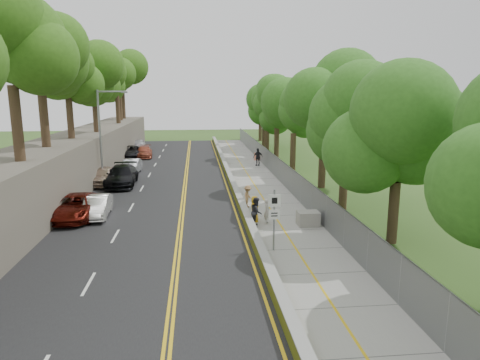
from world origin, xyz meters
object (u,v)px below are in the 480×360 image
Objects in this scene: painter_0 at (254,209)px; car_2 at (76,207)px; streetlight at (103,131)px; construction_barrel at (256,156)px; car_1 at (97,206)px; concrete_block at (308,218)px; person_far at (258,157)px; signpost at (274,213)px.

car_2 is at bearing 76.29° from painter_0.
streetlight is 9.22× the size of construction_barrel.
car_1 is at bearing 73.98° from painter_0.
concrete_block is 0.24× the size of car_2.
person_far reaches higher than construction_barrel.
construction_barrel is at bearing 39.16° from streetlight.
car_2 is at bearing 36.54° from person_far.
painter_0 is at bearing 93.50° from signpost.
car_1 is at bearing 166.04° from concrete_block.
signpost reaches higher than painter_0.
person_far reaches higher than car_1.
construction_barrel is 26.51m from car_2.
streetlight is 6.39× the size of concrete_block.
car_2 reaches higher than construction_barrel.
car_1 is (-13.27, -21.99, 0.22)m from construction_barrel.
streetlight reaches higher than car_1.
car_1 is (-10.05, 7.02, -1.26)m from signpost.
streetlight is 20.72m from signpost.
construction_barrel is 3.94m from person_far.
signpost is 1.64× the size of person_far.
car_1 is 0.77× the size of car_2.
signpost is (11.51, -17.02, -2.68)m from streetlight.
painter_0 is at bearing -98.31° from construction_barrel.
construction_barrel is 0.46× the size of person_far.
streetlight reaches higher than concrete_block.
car_2 is at bearing 167.97° from concrete_block.
construction_barrel is at bearing 88.93° from concrete_block.
concrete_block is (14.27, -13.18, -4.17)m from streetlight.
car_1 is at bearing -121.11° from construction_barrel.
signpost is 2.48× the size of concrete_block.
car_1 is at bearing 9.61° from car_2.
streetlight is 10.84m from car_1.
car_1 reaches higher than concrete_block.
concrete_block is at bearing -11.41° from car_2.
streetlight is 16.93m from painter_0.
streetlight is at bearing 39.00° from painter_0.
painter_0 is 20.46m from person_far.
construction_barrel is at bearing 56.61° from car_1.
streetlight is 4.24× the size of person_far.
signpost is at bearing 179.69° from painter_0.
car_2 is 3.31× the size of painter_0.
streetlight is at bearing 96.03° from car_1.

